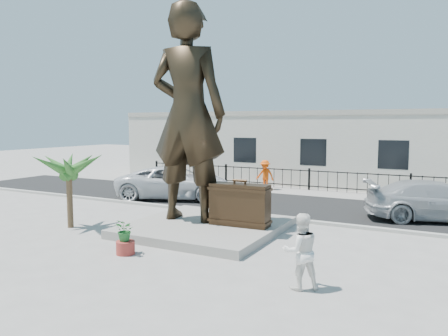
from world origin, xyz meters
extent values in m
plane|color=#9E9991|center=(0.00, 0.00, 0.00)|extent=(100.00, 100.00, 0.00)
cube|color=black|center=(0.00, 8.00, 0.01)|extent=(40.00, 7.00, 0.01)
cube|color=#A5A399|center=(0.00, 4.50, 0.06)|extent=(40.00, 0.25, 0.12)
cube|color=#9E9991|center=(0.00, 12.00, 0.01)|extent=(40.00, 2.50, 0.02)
cube|color=gray|center=(-0.50, 1.50, 0.15)|extent=(5.20, 5.20, 0.30)
cube|color=black|center=(0.00, 12.80, 0.60)|extent=(22.00, 0.10, 1.20)
cube|color=silver|center=(0.00, 17.00, 2.20)|extent=(28.00, 7.00, 4.40)
imported|color=black|center=(-1.37, 1.74, 4.28)|extent=(3.10, 2.23, 7.96)
cube|color=#302114|center=(0.76, 1.75, 1.05)|extent=(2.15, 0.77, 1.49)
imported|color=white|center=(4.29, -2.27, 0.91)|extent=(1.13, 1.08, 1.83)
imported|color=silver|center=(-5.31, 6.75, 0.85)|extent=(6.65, 4.86, 1.68)
imported|color=#A7AAAC|center=(6.89, 7.33, 0.81)|extent=(5.94, 3.91, 1.60)
imported|color=#FF560D|center=(-2.36, 11.77, 0.89)|extent=(1.19, 0.76, 1.74)
cylinder|color=#9D3229|center=(-1.23, -2.05, 0.20)|extent=(0.56, 0.56, 0.40)
imported|color=#216628|center=(-1.23, -2.05, 0.73)|extent=(0.72, 0.67, 0.67)
camera|label=1|loc=(7.33, -12.03, 3.93)|focal=35.00mm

